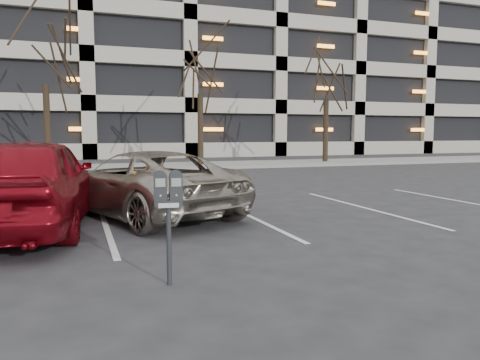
% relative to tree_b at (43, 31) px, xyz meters
% --- Properties ---
extents(ground, '(140.00, 140.00, 0.00)m').
position_rel_tree_b_xyz_m(ground, '(3.00, -16.00, -6.08)').
color(ground, '#28282B').
rests_on(ground, ground).
extents(sidewalk, '(80.00, 4.00, 0.12)m').
position_rel_tree_b_xyz_m(sidewalk, '(3.00, 0.00, -6.02)').
color(sidewalk, gray).
rests_on(sidewalk, ground).
extents(stall_lines, '(16.90, 5.20, 0.00)m').
position_rel_tree_b_xyz_m(stall_lines, '(1.60, -13.70, -6.07)').
color(stall_lines, silver).
rests_on(stall_lines, ground).
extents(parking_garage, '(52.00, 20.00, 19.00)m').
position_rel_tree_b_xyz_m(parking_garage, '(15.00, 17.84, 3.19)').
color(parking_garage, black).
rests_on(parking_garage, ground).
extents(tree_b, '(3.70, 3.70, 8.41)m').
position_rel_tree_b_xyz_m(tree_b, '(0.00, 0.00, 0.00)').
color(tree_b, black).
rests_on(tree_b, ground).
extents(tree_c, '(3.49, 3.49, 7.93)m').
position_rel_tree_b_xyz_m(tree_c, '(7.00, 0.00, -0.35)').
color(tree_c, black).
rests_on(tree_c, ground).
extents(tree_d, '(3.39, 3.39, 7.69)m').
position_rel_tree_b_xyz_m(tree_d, '(14.00, 0.00, -0.52)').
color(tree_d, black).
rests_on(tree_d, ground).
extents(parking_meter, '(0.33, 0.16, 1.25)m').
position_rel_tree_b_xyz_m(parking_meter, '(2.06, -17.48, -5.12)').
color(parking_meter, black).
rests_on(parking_meter, ground).
extents(suv_silver, '(3.77, 5.22, 1.33)m').
position_rel_tree_b_xyz_m(suv_silver, '(2.43, -12.94, -5.42)').
color(suv_silver, '#A69B8D').
rests_on(suv_silver, ground).
extents(car_red, '(2.58, 5.06, 1.65)m').
position_rel_tree_b_xyz_m(car_red, '(0.37, -13.78, -5.25)').
color(car_red, maroon).
rests_on(car_red, ground).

